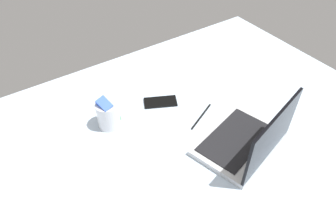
% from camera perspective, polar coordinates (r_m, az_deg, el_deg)
% --- Properties ---
extents(bed_mattress, '(1.80, 1.40, 0.18)m').
position_cam_1_polar(bed_mattress, '(1.25, 3.54, -9.53)').
color(bed_mattress, silver).
rests_on(bed_mattress, ground).
extents(laptop, '(0.38, 0.31, 0.23)m').
position_cam_1_polar(laptop, '(1.19, 14.13, -4.99)').
color(laptop, '#B7BABC').
rests_on(laptop, bed_mattress).
extents(snack_cup, '(0.09, 0.09, 0.14)m').
position_cam_1_polar(snack_cup, '(1.25, -10.72, -0.35)').
color(snack_cup, silver).
rests_on(snack_cup, bed_mattress).
extents(cell_phone, '(0.16, 0.12, 0.01)m').
position_cam_1_polar(cell_phone, '(1.36, -1.37, 1.83)').
color(cell_phone, black).
rests_on(cell_phone, bed_mattress).
extents(charger_cable, '(0.16, 0.08, 0.01)m').
position_cam_1_polar(charger_cable, '(1.30, 6.01, -0.78)').
color(charger_cable, black).
rests_on(charger_cable, bed_mattress).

